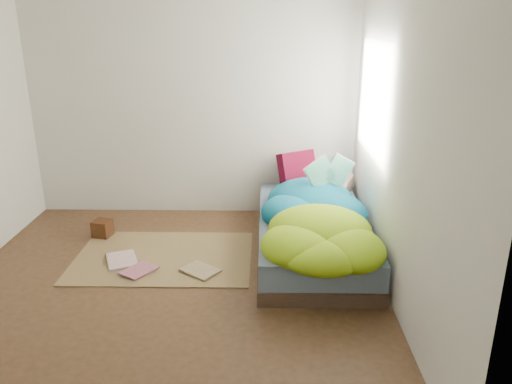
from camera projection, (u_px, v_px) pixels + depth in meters
ground at (169, 288)px, 4.06m from camera, size 3.50×3.50×0.00m
room_walls at (158, 86)px, 3.53m from camera, size 3.54×3.54×2.62m
bed at (312, 234)px, 4.66m from camera, size 1.00×2.00×0.34m
duvet at (316, 209)px, 4.34m from camera, size 0.96×1.84×0.34m
rug at (164, 257)px, 4.58m from camera, size 1.60×1.10×0.01m
pillow_floral at (321, 184)px, 5.33m from camera, size 0.72×0.60×0.14m
pillow_magenta at (298, 170)px, 5.33m from camera, size 0.41×0.32×0.41m
open_book at (330, 162)px, 4.66m from camera, size 0.43×0.26×0.26m
wooden_box at (102, 228)px, 4.98m from camera, size 0.20×0.20×0.17m
floor_book_a at (108, 263)px, 4.43m from camera, size 0.36×0.41×0.03m
floor_book_b at (131, 267)px, 4.34m from camera, size 0.34×0.36×0.03m
floor_book_c at (191, 275)px, 4.21m from camera, size 0.38×0.36×0.02m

